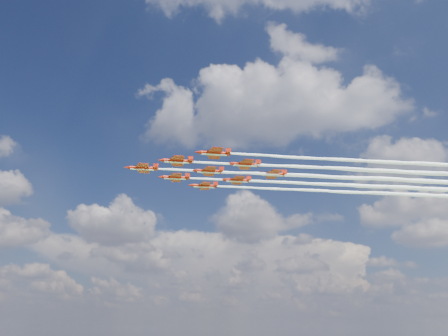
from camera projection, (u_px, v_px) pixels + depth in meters
The scene contains 9 objects.
jet_lead at pixel (321, 176), 145.07m from camera, with size 114.29×52.99×2.65m.
jet_row2_port at pixel (361, 170), 139.20m from camera, with size 114.29×52.99×2.65m.
jet_row2_starb at pixel (342, 185), 153.62m from camera, with size 114.29×52.99×2.65m.
jet_row3_port at pixel (404, 163), 133.33m from camera, with size 114.29×52.99×2.65m.
jet_row3_centre at pixel (381, 179), 147.75m from camera, with size 114.29×52.99×2.65m.
jet_row3_starb at pixel (361, 192), 162.17m from camera, with size 114.29×52.99×2.65m.
jet_row4_port at pixel (422, 173), 141.87m from camera, with size 114.29×52.99×2.65m.
jet_row4_starb at pixel (398, 187), 156.29m from camera, with size 114.29×52.99×2.65m.
jet_tail at pixel (438, 182), 150.42m from camera, with size 114.29×52.99×2.65m.
Camera 1 is at (33.70, -120.93, 33.33)m, focal length 35.00 mm.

